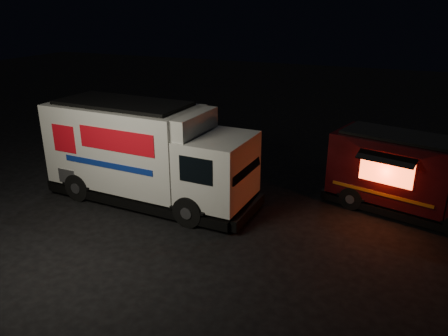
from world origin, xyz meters
TOP-DOWN VIEW (x-y plane):
  - ground at (0.00, 0.00)m, footprint 80.00×80.00m
  - white_truck at (-0.38, 1.35)m, footprint 7.81×2.93m
  - red_truck at (8.20, 3.88)m, footprint 6.03×3.43m

SIDE VIEW (x-z plane):
  - ground at x=0.00m, z-range 0.00..0.00m
  - red_truck at x=8.20m, z-range 0.00..2.65m
  - white_truck at x=-0.38m, z-range 0.00..3.49m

